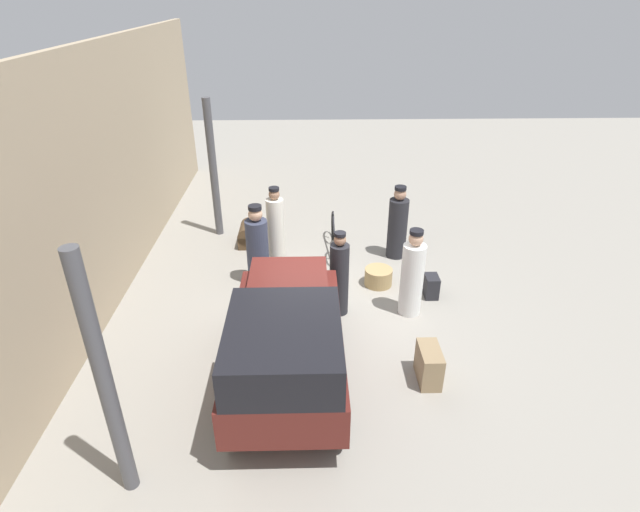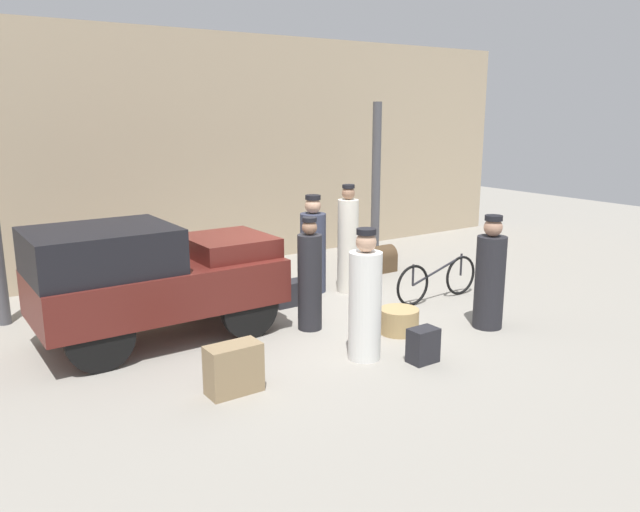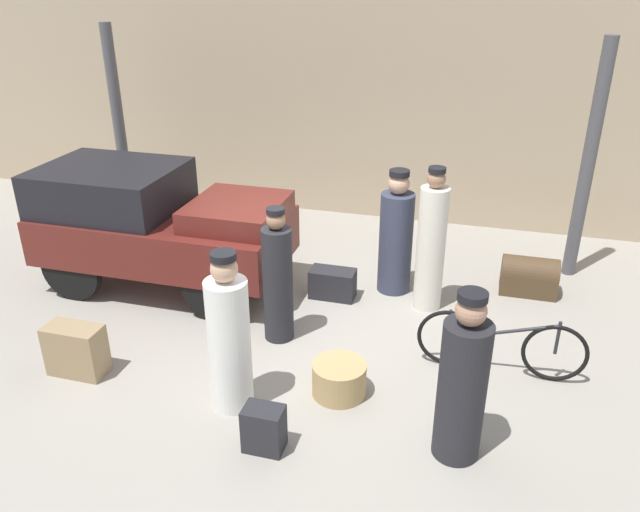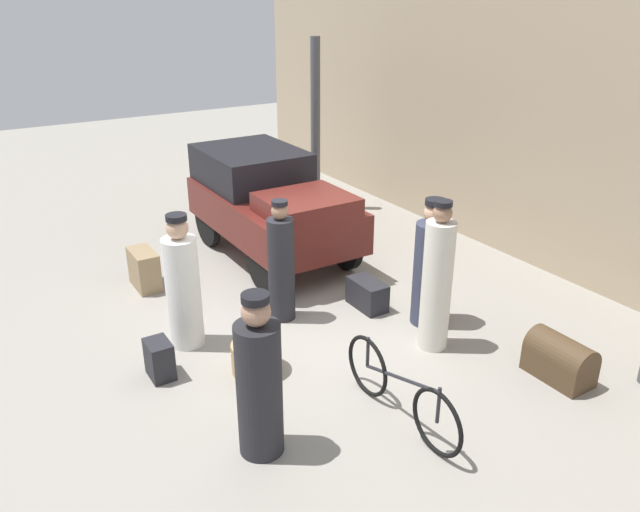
{
  "view_description": "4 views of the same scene",
  "coord_description": "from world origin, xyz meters",
  "px_view_note": "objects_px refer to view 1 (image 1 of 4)",
  "views": [
    {
      "loc": [
        -7.81,
        0.4,
        5.27
      ],
      "look_at": [
        0.2,
        0.2,
        0.95
      ],
      "focal_mm": 28.0,
      "sensor_mm": 36.0,
      "label": 1
    },
    {
      "loc": [
        -4.88,
        -7.18,
        3.06
      ],
      "look_at": [
        0.2,
        0.2,
        0.95
      ],
      "focal_mm": 35.0,
      "sensor_mm": 36.0,
      "label": 2
    },
    {
      "loc": [
        1.94,
        -6.03,
        3.98
      ],
      "look_at": [
        0.2,
        0.2,
        0.95
      ],
      "focal_mm": 35.0,
      "sensor_mm": 36.0,
      "label": 3
    },
    {
      "loc": [
        6.2,
        -3.53,
        4.0
      ],
      "look_at": [
        0.2,
        0.2,
        0.95
      ],
      "focal_mm": 35.0,
      "sensor_mm": 36.0,
      "label": 4
    }
  ],
  "objects_px": {
    "truck": "(286,340)",
    "porter_with_bicycle": "(398,226)",
    "wicker_basket": "(378,277)",
    "trunk_wicker_pale": "(429,365)",
    "porter_lifting_near_truck": "(339,277)",
    "bicycle": "(334,236)",
    "porter_standing_middle": "(412,276)",
    "conductor_in_dark_uniform": "(258,249)",
    "porter_carrying_trunk": "(276,233)",
    "suitcase_small_leather": "(431,286)",
    "trunk_barrel_dark": "(248,234)",
    "suitcase_tan_flat": "(279,293)"
  },
  "relations": [
    {
      "from": "trunk_barrel_dark",
      "to": "porter_with_bicycle",
      "type": "bearing_deg",
      "value": -101.65
    },
    {
      "from": "porter_with_bicycle",
      "to": "suitcase_small_leather",
      "type": "bearing_deg",
      "value": -166.02
    },
    {
      "from": "porter_lifting_near_truck",
      "to": "suitcase_tan_flat",
      "type": "relative_size",
      "value": 2.75
    },
    {
      "from": "porter_with_bicycle",
      "to": "porter_carrying_trunk",
      "type": "height_order",
      "value": "porter_carrying_trunk"
    },
    {
      "from": "suitcase_tan_flat",
      "to": "suitcase_small_leather",
      "type": "xyz_separation_m",
      "value": [
        0.12,
        -2.92,
        0.03
      ]
    },
    {
      "from": "suitcase_tan_flat",
      "to": "wicker_basket",
      "type": "bearing_deg",
      "value": -73.53
    },
    {
      "from": "porter_lifting_near_truck",
      "to": "porter_carrying_trunk",
      "type": "xyz_separation_m",
      "value": [
        1.58,
        1.2,
        0.11
      ]
    },
    {
      "from": "truck",
      "to": "porter_carrying_trunk",
      "type": "distance_m",
      "value": 3.6
    },
    {
      "from": "truck",
      "to": "suitcase_small_leather",
      "type": "xyz_separation_m",
      "value": [
        2.49,
        -2.67,
        -0.69
      ]
    },
    {
      "from": "wicker_basket",
      "to": "porter_with_bicycle",
      "type": "bearing_deg",
      "value": -24.14
    },
    {
      "from": "porter_lifting_near_truck",
      "to": "porter_with_bicycle",
      "type": "xyz_separation_m",
      "value": [
        2.15,
        -1.39,
        -0.01
      ]
    },
    {
      "from": "truck",
      "to": "porter_standing_middle",
      "type": "xyz_separation_m",
      "value": [
        1.97,
        -2.16,
        -0.16
      ]
    },
    {
      "from": "truck",
      "to": "porter_with_bicycle",
      "type": "distance_m",
      "value": 4.73
    },
    {
      "from": "suitcase_tan_flat",
      "to": "trunk_barrel_dark",
      "type": "xyz_separation_m",
      "value": [
        2.48,
        0.82,
        0.04
      ]
    },
    {
      "from": "porter_lifting_near_truck",
      "to": "trunk_wicker_pale",
      "type": "relative_size",
      "value": 2.66
    },
    {
      "from": "suitcase_small_leather",
      "to": "trunk_barrel_dark",
      "type": "xyz_separation_m",
      "value": [
        2.35,
        3.74,
        0.02
      ]
    },
    {
      "from": "porter_lifting_near_truck",
      "to": "trunk_barrel_dark",
      "type": "bearing_deg",
      "value": 34.35
    },
    {
      "from": "porter_lifting_near_truck",
      "to": "porter_standing_middle",
      "type": "height_order",
      "value": "porter_standing_middle"
    },
    {
      "from": "truck",
      "to": "wicker_basket",
      "type": "bearing_deg",
      "value": -30.25
    },
    {
      "from": "truck",
      "to": "conductor_in_dark_uniform",
      "type": "height_order",
      "value": "conductor_in_dark_uniform"
    },
    {
      "from": "porter_with_bicycle",
      "to": "porter_standing_middle",
      "type": "height_order",
      "value": "porter_standing_middle"
    },
    {
      "from": "conductor_in_dark_uniform",
      "to": "porter_carrying_trunk",
      "type": "bearing_deg",
      "value": -34.84
    },
    {
      "from": "truck",
      "to": "porter_lifting_near_truck",
      "type": "xyz_separation_m",
      "value": [
        2.01,
        -0.87,
        -0.17
      ]
    },
    {
      "from": "porter_carrying_trunk",
      "to": "trunk_barrel_dark",
      "type": "relative_size",
      "value": 2.55
    },
    {
      "from": "porter_lifting_near_truck",
      "to": "conductor_in_dark_uniform",
      "type": "height_order",
      "value": "conductor_in_dark_uniform"
    },
    {
      "from": "porter_carrying_trunk",
      "to": "conductor_in_dark_uniform",
      "type": "height_order",
      "value": "porter_carrying_trunk"
    },
    {
      "from": "conductor_in_dark_uniform",
      "to": "truck",
      "type": "bearing_deg",
      "value": -167.73
    },
    {
      "from": "bicycle",
      "to": "trunk_wicker_pale",
      "type": "height_order",
      "value": "bicycle"
    },
    {
      "from": "truck",
      "to": "bicycle",
      "type": "xyz_separation_m",
      "value": [
        4.49,
        -0.9,
        -0.57
      ]
    },
    {
      "from": "porter_lifting_near_truck",
      "to": "conductor_in_dark_uniform",
      "type": "bearing_deg",
      "value": 54.65
    },
    {
      "from": "bicycle",
      "to": "suitcase_tan_flat",
      "type": "relative_size",
      "value": 3.0
    },
    {
      "from": "bicycle",
      "to": "porter_carrying_trunk",
      "type": "distance_m",
      "value": 1.62
    },
    {
      "from": "porter_lifting_near_truck",
      "to": "porter_with_bicycle",
      "type": "bearing_deg",
      "value": -32.97
    },
    {
      "from": "trunk_wicker_pale",
      "to": "porter_with_bicycle",
      "type": "bearing_deg",
      "value": -2.06
    },
    {
      "from": "porter_lifting_near_truck",
      "to": "trunk_wicker_pale",
      "type": "height_order",
      "value": "porter_lifting_near_truck"
    },
    {
      "from": "truck",
      "to": "suitcase_small_leather",
      "type": "height_order",
      "value": "truck"
    },
    {
      "from": "truck",
      "to": "porter_carrying_trunk",
      "type": "bearing_deg",
      "value": 5.35
    },
    {
      "from": "porter_carrying_trunk",
      "to": "trunk_barrel_dark",
      "type": "xyz_separation_m",
      "value": [
        1.25,
        0.73,
        -0.62
      ]
    },
    {
      "from": "truck",
      "to": "suitcase_small_leather",
      "type": "bearing_deg",
      "value": -47.06
    },
    {
      "from": "truck",
      "to": "porter_carrying_trunk",
      "type": "xyz_separation_m",
      "value": [
        3.59,
        0.34,
        -0.06
      ]
    },
    {
      "from": "bicycle",
      "to": "suitcase_tan_flat",
      "type": "distance_m",
      "value": 2.43
    },
    {
      "from": "porter_standing_middle",
      "to": "trunk_barrel_dark",
      "type": "height_order",
      "value": "porter_standing_middle"
    },
    {
      "from": "wicker_basket",
      "to": "conductor_in_dark_uniform",
      "type": "distance_m",
      "value": 2.46
    },
    {
      "from": "bicycle",
      "to": "porter_with_bicycle",
      "type": "height_order",
      "value": "porter_with_bicycle"
    },
    {
      "from": "conductor_in_dark_uniform",
      "to": "porter_standing_middle",
      "type": "bearing_deg",
      "value": -111.73
    },
    {
      "from": "trunk_barrel_dark",
      "to": "porter_lifting_near_truck",
      "type": "bearing_deg",
      "value": -145.65
    },
    {
      "from": "conductor_in_dark_uniform",
      "to": "trunk_wicker_pale",
      "type": "bearing_deg",
      "value": -136.42
    },
    {
      "from": "porter_with_bicycle",
      "to": "suitcase_tan_flat",
      "type": "xyz_separation_m",
      "value": [
        -1.79,
        2.5,
        -0.54
      ]
    },
    {
      "from": "truck",
      "to": "porter_standing_middle",
      "type": "bearing_deg",
      "value": -47.66
    },
    {
      "from": "bicycle",
      "to": "porter_with_bicycle",
      "type": "relative_size",
      "value": 1.08
    }
  ]
}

